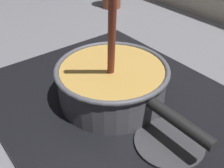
{
  "coord_description": "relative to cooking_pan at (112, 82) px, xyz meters",
  "views": [
    {
      "loc": [
        0.48,
        -0.11,
        0.39
      ],
      "look_at": [
        0.11,
        0.19,
        0.05
      ],
      "focal_mm": 43.63,
      "sensor_mm": 36.0,
      "label": 1
    }
  ],
  "objects": [
    {
      "name": "ground",
      "position": [
        -0.11,
        -0.19,
        -0.08
      ],
      "size": [
        2.4,
        1.6,
        0.04
      ],
      "primitive_type": "cube",
      "color": "#4C4C51"
    },
    {
      "name": "hob_plate",
      "position": [
        -0.0,
        0.0,
        -0.05
      ],
      "size": [
        0.56,
        0.48,
        0.01
      ],
      "primitive_type": "cube",
      "color": "black",
      "rests_on": "ground"
    },
    {
      "name": "burner_ring",
      "position": [
        -0.0,
        0.0,
        -0.04
      ],
      "size": [
        0.18,
        0.18,
        0.01
      ],
      "primitive_type": "torus",
      "color": "#592D0C",
      "rests_on": "hob_plate"
    },
    {
      "name": "spare_burner",
      "position": [
        0.17,
        0.0,
        -0.04
      ],
      "size": [
        0.13,
        0.13,
        0.01
      ],
      "primitive_type": "cylinder",
      "color": "#262628",
      "rests_on": "hob_plate"
    },
    {
      "name": "cooking_pan",
      "position": [
        0.0,
        0.0,
        0.0
      ],
      "size": [
        0.37,
        0.24,
        0.35
      ],
      "color": "#38383D",
      "rests_on": "hob_plate"
    }
  ]
}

